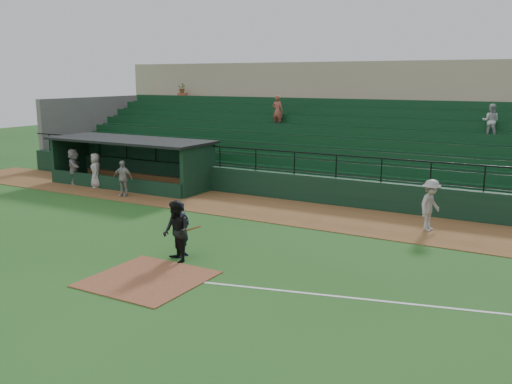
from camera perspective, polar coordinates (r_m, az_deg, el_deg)
The scene contains 12 objects.
ground at distance 16.66m, azimuth -8.68°, elevation -7.74°, with size 90.00×90.00×0.00m, color #1F4F19.
warning_track at distance 23.18m, azimuth 3.70°, elevation -2.06°, with size 40.00×4.00×0.03m, color brown.
home_plate_dirt at distance 15.94m, azimuth -10.94°, elevation -8.67°, with size 3.00×3.00×0.03m, color brown.
foul_line at distance 14.63m, azimuth 20.58°, elevation -11.15°, with size 18.00×0.09×0.01m, color white.
stadium_structure at distance 30.52m, azimuth 10.83°, elevation 5.42°, with size 38.00×13.08×6.40m.
dugout at distance 29.63m, azimuth -12.06°, elevation 3.30°, with size 8.90×3.20×2.42m.
batter_at_plate at distance 17.49m, azimuth -7.57°, elevation -3.78°, with size 1.01×0.69×1.74m.
umpire at distance 16.99m, azimuth -8.13°, elevation -4.01°, with size 0.91×0.71×1.88m, color black.
runner at distance 21.11m, azimuth 17.30°, elevation -1.28°, with size 1.21×0.69×1.87m, color #A09B96.
dugout_player_a at distance 26.79m, azimuth -13.39°, elevation 1.37°, with size 0.98×0.41×1.68m, color #A8A29D.
dugout_player_b at distance 29.19m, azimuth -15.97°, elevation 2.12°, with size 0.85×0.55×1.74m, color #ABA5A0.
dugout_player_c at distance 30.49m, azimuth -18.03°, elevation 2.49°, with size 1.72×0.55×1.85m, color #A7A19C.
Camera 1 is at (9.90, -12.23, 5.48)m, focal length 39.37 mm.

